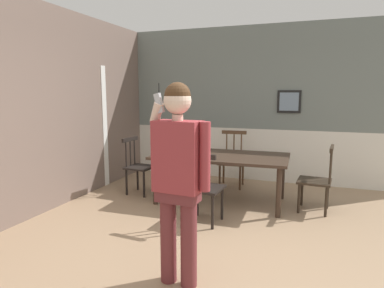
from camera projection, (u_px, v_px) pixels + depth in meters
ground_plane at (214, 252)px, 3.52m from camera, size 6.93×6.93×0.00m
room_back_partition at (263, 107)px, 6.24m from camera, size 5.21×0.17×2.85m
room_left_partition at (14, 111)px, 4.19m from camera, size 0.13×6.30×2.85m
dining_table at (221, 159)px, 5.06m from camera, size 2.01×1.10×0.72m
chair_near_window at (232, 160)px, 5.94m from camera, size 0.47×0.47×0.97m
chair_by_doorway at (317, 180)px, 4.67m from camera, size 0.47×0.47×0.93m
chair_at_table_head at (203, 188)px, 4.24m from camera, size 0.47×0.47×0.93m
chair_opposite_corner at (138, 166)px, 5.51m from camera, size 0.44×0.44×0.92m
person_figure at (179, 171)px, 2.80m from camera, size 0.55×0.24×1.73m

